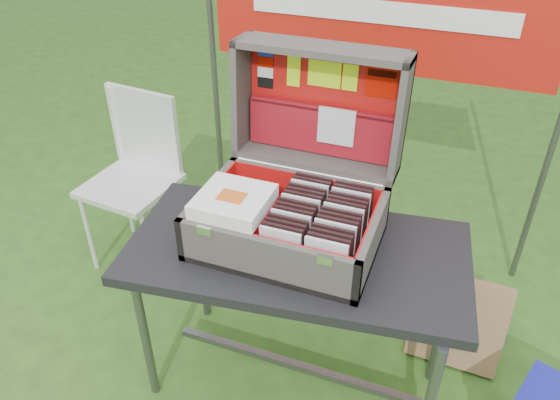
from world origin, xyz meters
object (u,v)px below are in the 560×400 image
at_px(suitcase, 294,161).
at_px(cardboard_box, 458,322).
at_px(chair, 130,187).
at_px(table, 296,322).

distance_m(suitcase, cardboard_box, 1.12).
bearing_deg(suitcase, chair, 157.71).
relative_size(suitcase, chair, 0.69).
bearing_deg(cardboard_box, suitcase, -151.69).
xyz_separation_m(table, cardboard_box, (0.61, 0.40, -0.17)).
height_order(suitcase, chair, suitcase).
relative_size(suitcase, cardboard_box, 1.53).
xyz_separation_m(table, chair, (-1.08, 0.50, 0.08)).
bearing_deg(suitcase, table, -60.25).
xyz_separation_m(chair, cardboard_box, (1.68, -0.10, -0.25)).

